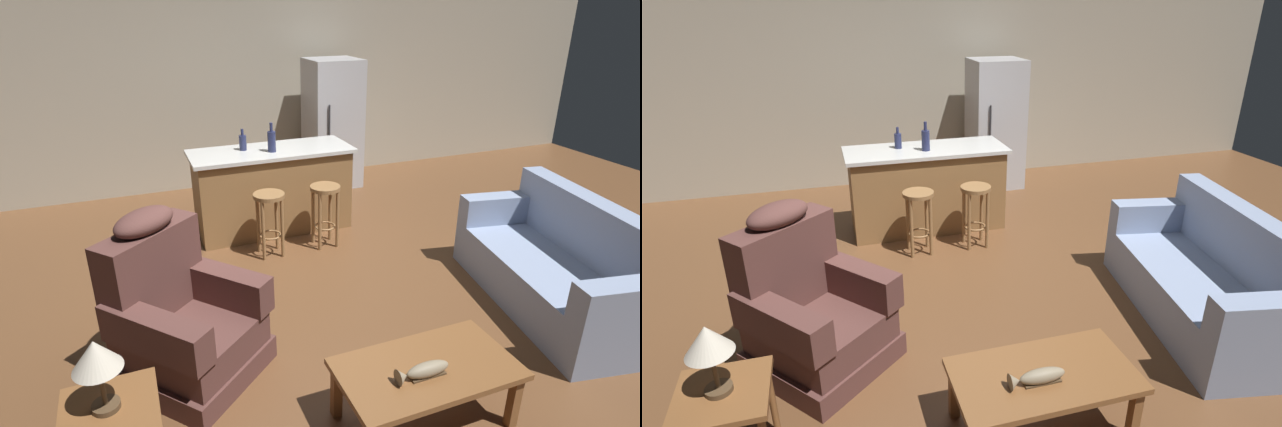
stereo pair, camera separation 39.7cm
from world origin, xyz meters
The scene contains 14 objects.
ground_plane centered at (0.00, 0.00, 0.00)m, with size 12.00×12.00×0.00m.
back_wall centered at (0.00, 3.12, 1.30)m, with size 12.00×0.05×2.60m.
coffee_table centered at (0.02, -1.82, 0.36)m, with size 1.10×0.60×0.42m.
fish_figurine centered at (-0.06, -1.89, 0.46)m, with size 0.34×0.10×0.10m.
couch centered at (1.82, -1.08, 0.34)m, with size 1.18×2.02×0.94m.
recliner_near_lamp centered at (-1.30, -0.77, 0.42)m, with size 1.18×1.18×1.20m.
end_table centered at (-1.75, -1.63, 0.46)m, with size 0.48×0.48×0.56m.
table_lamp centered at (-1.76, -1.63, 0.87)m, with size 0.24×0.24×0.41m.
kitchen_island centered at (0.00, 1.35, 0.48)m, with size 1.80×0.70×0.95m.
bar_stool_left centered at (-0.22, 0.72, 0.47)m, with size 0.32×0.32×0.68m.
bar_stool_right centered at (0.39, 0.72, 0.47)m, with size 0.32×0.32×0.68m.
refrigerator centered at (1.25, 2.55, 0.88)m, with size 0.70×0.69×1.76m.
bottle_tall_green centered at (-0.01, 1.26, 1.07)m, with size 0.09×0.09×0.32m.
bottle_short_amber centered at (-0.29, 1.44, 1.04)m, with size 0.08×0.08×0.24m.
Camera 1 is at (-1.48, -3.82, 2.44)m, focal length 28.00 mm.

